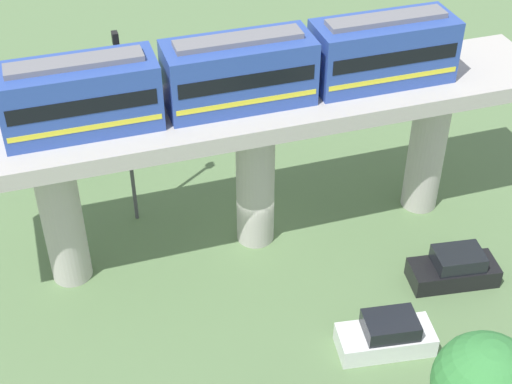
{
  "coord_description": "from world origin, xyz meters",
  "views": [
    {
      "loc": [
        28.59,
        -8.98,
        25.79
      ],
      "look_at": [
        2.5,
        -0.75,
        4.91
      ],
      "focal_mm": 53.29,
      "sensor_mm": 36.0,
      "label": 1
    }
  ],
  "objects_px": {
    "train": "(239,72)",
    "parked_car_white": "(387,336)",
    "tree_near_viaduct": "(69,98)",
    "parked_car_black": "(454,269)",
    "signal_post": "(126,124)"
  },
  "relations": [
    {
      "from": "train",
      "to": "parked_car_white",
      "type": "distance_m",
      "value": 13.23
    },
    {
      "from": "tree_near_viaduct",
      "to": "parked_car_black",
      "type": "bearing_deg",
      "value": 44.8
    },
    {
      "from": "parked_car_black",
      "to": "parked_car_white",
      "type": "distance_m",
      "value": 5.73
    },
    {
      "from": "tree_near_viaduct",
      "to": "signal_post",
      "type": "xyz_separation_m",
      "value": [
        6.78,
        2.29,
        1.91
      ]
    },
    {
      "from": "parked_car_black",
      "to": "tree_near_viaduct",
      "type": "relative_size",
      "value": 0.76
    },
    {
      "from": "train",
      "to": "parked_car_white",
      "type": "xyz_separation_m",
      "value": [
        8.86,
        3.97,
        -8.98
      ]
    },
    {
      "from": "parked_car_white",
      "to": "tree_near_viaduct",
      "type": "xyz_separation_m",
      "value": [
        -19.04,
        -11.09,
        3.27
      ]
    },
    {
      "from": "parked_car_white",
      "to": "tree_near_viaduct",
      "type": "relative_size",
      "value": 0.76
    },
    {
      "from": "parked_car_white",
      "to": "tree_near_viaduct",
      "type": "height_order",
      "value": "tree_near_viaduct"
    },
    {
      "from": "parked_car_black",
      "to": "tree_near_viaduct",
      "type": "distance_m",
      "value": 22.98
    },
    {
      "from": "tree_near_viaduct",
      "to": "train",
      "type": "bearing_deg",
      "value": 34.97
    },
    {
      "from": "train",
      "to": "parked_car_white",
      "type": "height_order",
      "value": "train"
    },
    {
      "from": "parked_car_white",
      "to": "tree_near_viaduct",
      "type": "distance_m",
      "value": 22.28
    },
    {
      "from": "train",
      "to": "parked_car_black",
      "type": "height_order",
      "value": "train"
    },
    {
      "from": "parked_car_black",
      "to": "tree_near_viaduct",
      "type": "xyz_separation_m",
      "value": [
        -16.14,
        -16.03,
        3.27
      ]
    }
  ]
}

